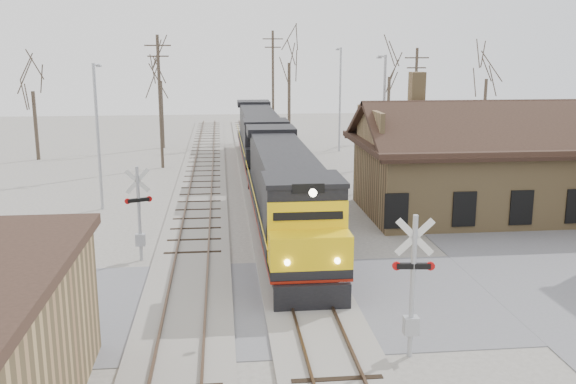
# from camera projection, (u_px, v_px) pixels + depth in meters

# --- Properties ---
(ground) EXTENTS (140.00, 140.00, 0.00)m
(ground) POSITION_uv_depth(u_px,v_px,m) (308.00, 301.00, 23.84)
(ground) COLOR #A39E93
(ground) RESTS_ON ground
(road) EXTENTS (60.00, 9.00, 0.03)m
(road) POSITION_uv_depth(u_px,v_px,m) (308.00, 301.00, 23.83)
(road) COLOR slate
(road) RESTS_ON ground
(track_main) EXTENTS (3.40, 90.00, 0.24)m
(track_main) POSITION_uv_depth(u_px,v_px,m) (274.00, 204.00, 38.38)
(track_main) COLOR #A39E93
(track_main) RESTS_ON ground
(track_siding) EXTENTS (3.40, 90.00, 0.24)m
(track_siding) POSITION_uv_depth(u_px,v_px,m) (199.00, 206.00, 37.92)
(track_siding) COLOR #A39E93
(track_siding) RESTS_ON ground
(depot) EXTENTS (15.20, 9.31, 7.90)m
(depot) POSITION_uv_depth(u_px,v_px,m) (490.00, 171.00, 36.19)
(depot) COLOR #997C4F
(depot) RESTS_ON ground
(locomotive_lead) EXTENTS (2.99, 19.99, 4.44)m
(locomotive_lead) POSITION_uv_depth(u_px,v_px,m) (286.00, 192.00, 31.41)
(locomotive_lead) COLOR black
(locomotive_lead) RESTS_ON ground
(locomotive_trailing) EXTENTS (2.99, 19.99, 4.20)m
(locomotive_trailing) POSITION_uv_depth(u_px,v_px,m) (260.00, 137.00, 51.08)
(locomotive_trailing) COLOR black
(locomotive_trailing) RESTS_ON ground
(crossbuck_near) EXTENTS (1.27, 0.33, 4.46)m
(crossbuck_near) POSITION_uv_depth(u_px,v_px,m) (412.00, 292.00, 19.14)
(crossbuck_near) COLOR #A5A8AD
(crossbuck_near) RESTS_ON ground
(crossbuck_far) EXTENTS (1.15, 0.52, 4.24)m
(crossbuck_far) POSITION_uv_depth(u_px,v_px,m) (139.00, 217.00, 28.01)
(crossbuck_far) COLOR #A5A8AD
(crossbuck_far) RESTS_ON ground
(streetlight_a) EXTENTS (0.25, 2.04, 8.39)m
(streetlight_a) POSITION_uv_depth(u_px,v_px,m) (98.00, 128.00, 36.60)
(streetlight_a) COLOR #A5A8AD
(streetlight_a) RESTS_ON ground
(streetlight_b) EXTENTS (0.25, 2.04, 8.79)m
(streetlight_b) POSITION_uv_depth(u_px,v_px,m) (383.00, 115.00, 42.14)
(streetlight_b) COLOR #A5A8AD
(streetlight_b) RESTS_ON ground
(streetlight_c) EXTENTS (0.25, 2.04, 9.28)m
(streetlight_c) POSITION_uv_depth(u_px,v_px,m) (340.00, 94.00, 57.69)
(streetlight_c) COLOR #A5A8AD
(streetlight_c) RESTS_ON ground
(utility_pole_a) EXTENTS (2.00, 0.24, 10.22)m
(utility_pole_a) POSITION_uv_depth(u_px,v_px,m) (160.00, 100.00, 49.37)
(utility_pole_a) COLOR #382D23
(utility_pole_a) RESTS_ON ground
(utility_pole_b) EXTENTS (2.00, 0.24, 10.91)m
(utility_pole_b) POSITION_uv_depth(u_px,v_px,m) (273.00, 85.00, 63.71)
(utility_pole_b) COLOR #382D23
(utility_pole_b) RESTS_ON ground
(utility_pole_c) EXTENTS (2.00, 0.24, 9.25)m
(utility_pole_c) POSITION_uv_depth(u_px,v_px,m) (415.00, 102.00, 52.87)
(utility_pole_c) COLOR #382D23
(utility_pole_c) RESTS_ON ground
(tree_a) EXTENTS (3.83, 3.83, 9.37)m
(tree_a) POSITION_uv_depth(u_px,v_px,m) (32.00, 80.00, 52.79)
(tree_a) COLOR #382D23
(tree_a) RESTS_ON ground
(tree_b) EXTENTS (4.18, 4.18, 10.25)m
(tree_b) POSITION_uv_depth(u_px,v_px,m) (160.00, 69.00, 59.09)
(tree_b) COLOR #382D23
(tree_b) RESTS_ON ground
(tree_c) EXTENTS (5.16, 5.16, 12.65)m
(tree_c) POSITION_uv_depth(u_px,v_px,m) (289.00, 50.00, 66.08)
(tree_c) COLOR #382D23
(tree_c) RESTS_ON ground
(tree_d) EXTENTS (4.28, 4.28, 10.48)m
(tree_d) POSITION_uv_depth(u_px,v_px,m) (390.00, 66.00, 63.92)
(tree_d) COLOR #382D23
(tree_d) RESTS_ON ground
(tree_e) EXTENTS (4.25, 4.25, 10.42)m
(tree_e) POSITION_uv_depth(u_px,v_px,m) (487.00, 68.00, 60.31)
(tree_e) COLOR #382D23
(tree_e) RESTS_ON ground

